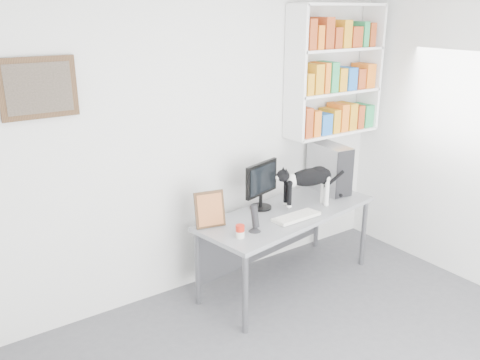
% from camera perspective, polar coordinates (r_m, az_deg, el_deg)
% --- Properties ---
extents(room, '(4.01, 4.01, 2.70)m').
position_cam_1_polar(room, '(2.93, 16.28, -3.38)').
color(room, '#545459').
rests_on(room, ground).
extents(bookshelf, '(1.03, 0.28, 1.24)m').
position_cam_1_polar(bookshelf, '(5.04, 10.62, 11.96)').
color(bookshelf, white).
rests_on(bookshelf, room).
extents(wall_art, '(0.52, 0.04, 0.42)m').
position_cam_1_polar(wall_art, '(3.77, -21.70, 9.58)').
color(wall_art, '#482E17').
rests_on(wall_art, room).
extents(desk, '(1.80, 0.93, 0.71)m').
position_cam_1_polar(desk, '(4.66, 5.27, -7.55)').
color(desk, gray).
rests_on(desk, room).
extents(monitor, '(0.45, 0.30, 0.44)m').
position_cam_1_polar(monitor, '(4.49, 2.36, -0.58)').
color(monitor, black).
rests_on(monitor, desk).
extents(keyboard, '(0.43, 0.18, 0.03)m').
position_cam_1_polar(keyboard, '(4.36, 6.34, -4.11)').
color(keyboard, silver).
rests_on(keyboard, desk).
extents(pc_tower, '(0.26, 0.49, 0.47)m').
position_cam_1_polar(pc_tower, '(5.00, 9.98, 1.36)').
color(pc_tower, '#A6A5AA').
rests_on(pc_tower, desk).
extents(speaker, '(0.13, 0.13, 0.24)m').
position_cam_1_polar(speaker, '(4.06, 1.67, -4.26)').
color(speaker, black).
rests_on(speaker, desk).
extents(leaning_print, '(0.27, 0.15, 0.31)m').
position_cam_1_polar(leaning_print, '(4.14, -3.42, -3.23)').
color(leaning_print, '#482E17').
rests_on(leaning_print, desk).
extents(soup_can, '(0.08, 0.08, 0.10)m').
position_cam_1_polar(soup_can, '(3.97, 0.01, -5.78)').
color(soup_can, red).
rests_on(soup_can, desk).
extents(cat, '(0.63, 0.30, 0.38)m').
position_cam_1_polar(cat, '(4.57, 7.67, -0.79)').
color(cat, black).
rests_on(cat, desk).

